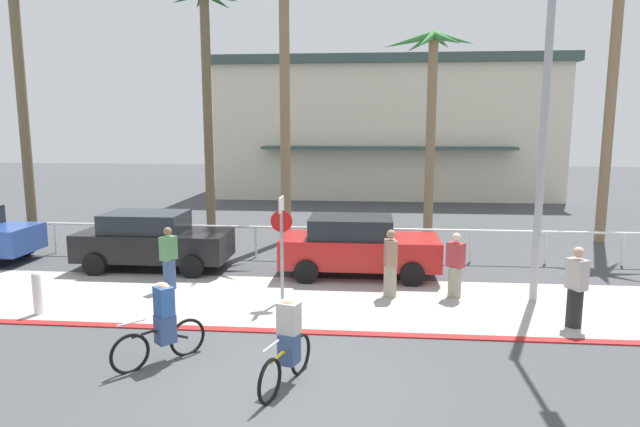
% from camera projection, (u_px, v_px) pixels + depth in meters
% --- Properties ---
extents(ground_plane, '(80.00, 80.00, 0.00)m').
position_uv_depth(ground_plane, '(329.00, 249.00, 18.98)').
color(ground_plane, '#424447').
extents(sidewalk_strip, '(44.00, 4.00, 0.02)m').
position_uv_depth(sidewalk_strip, '(311.00, 301.00, 13.28)').
color(sidewalk_strip, '#ADAAA0').
rests_on(sidewalk_strip, ground).
extents(curb_paint, '(44.00, 0.24, 0.03)m').
position_uv_depth(curb_paint, '(301.00, 332.00, 11.31)').
color(curb_paint, maroon).
rests_on(curb_paint, ground).
extents(building_backdrop, '(20.01, 9.72, 8.01)m').
position_uv_depth(building_backdrop, '(385.00, 128.00, 34.01)').
color(building_backdrop, beige).
rests_on(building_backdrop, ground).
extents(rail_fence, '(27.16, 0.08, 1.04)m').
position_uv_depth(rail_fence, '(326.00, 233.00, 17.37)').
color(rail_fence, white).
rests_on(rail_fence, ground).
extents(stop_sign_bike_lane, '(0.52, 0.56, 2.56)m').
position_uv_depth(stop_sign_bike_lane, '(282.00, 234.00, 13.00)').
color(stop_sign_bike_lane, gray).
rests_on(stop_sign_bike_lane, ground).
extents(bollard_0, '(0.20, 0.20, 1.00)m').
position_uv_depth(bollard_0, '(37.00, 292.00, 12.31)').
color(bollard_0, white).
rests_on(bollard_0, ground).
extents(streetlight_curb, '(0.24, 2.54, 7.50)m').
position_uv_depth(streetlight_curb, '(547.00, 123.00, 12.39)').
color(streetlight_curb, '#9EA0A5').
rests_on(streetlight_curb, ground).
extents(palm_tree_1, '(3.32, 3.11, 10.09)m').
position_uv_depth(palm_tree_1, '(16.00, 40.00, 19.58)').
color(palm_tree_1, brown).
rests_on(palm_tree_1, ground).
extents(palm_tree_2, '(2.65, 2.87, 9.33)m').
position_uv_depth(palm_tree_2, '(206.00, 66.00, 21.08)').
color(palm_tree_2, brown).
rests_on(palm_tree_2, ground).
extents(palm_tree_3, '(2.64, 3.56, 9.76)m').
position_uv_depth(palm_tree_3, '(284.00, 41.00, 19.05)').
color(palm_tree_3, '#846B4C').
rests_on(palm_tree_3, ground).
extents(palm_tree_4, '(3.39, 3.12, 7.66)m').
position_uv_depth(palm_tree_4, '(431.00, 89.00, 20.56)').
color(palm_tree_4, '#846B4C').
rests_on(palm_tree_4, ground).
extents(palm_tree_5, '(3.00, 2.89, 10.08)m').
position_uv_depth(palm_tree_5, '(616.00, 39.00, 18.90)').
color(palm_tree_5, '#846B4C').
rests_on(palm_tree_5, ground).
extents(car_black_1, '(4.40, 2.02, 1.69)m').
position_uv_depth(car_black_1, '(153.00, 240.00, 16.19)').
color(car_black_1, black).
rests_on(car_black_1, ground).
extents(car_red_2, '(4.40, 2.02, 1.69)m').
position_uv_depth(car_red_2, '(358.00, 246.00, 15.41)').
color(car_red_2, red).
rests_on(car_red_2, ground).
extents(cyclist_black_0, '(1.28, 1.38, 1.50)m').
position_uv_depth(cyclist_black_0, '(163.00, 325.00, 9.81)').
color(cyclist_black_0, black).
rests_on(cyclist_black_0, ground).
extents(cyclist_yellow_1, '(0.63, 1.75, 1.50)m').
position_uv_depth(cyclist_yellow_1, '(288.00, 344.00, 8.95)').
color(cyclist_yellow_1, black).
rests_on(cyclist_yellow_1, ground).
extents(pedestrian_0, '(0.43, 0.47, 1.65)m').
position_uv_depth(pedestrian_0, '(169.00, 261.00, 14.16)').
color(pedestrian_0, '#384C7A').
rests_on(pedestrian_0, ground).
extents(pedestrian_1, '(0.47, 0.46, 1.63)m').
position_uv_depth(pedestrian_1, '(455.00, 268.00, 13.49)').
color(pedestrian_1, gray).
rests_on(pedestrian_1, ground).
extents(pedestrian_2, '(0.43, 0.47, 1.74)m').
position_uv_depth(pedestrian_2, '(576.00, 290.00, 11.48)').
color(pedestrian_2, '#232326').
rests_on(pedestrian_2, ground).
extents(pedestrian_3, '(0.37, 0.44, 1.70)m').
position_uv_depth(pedestrian_3, '(390.00, 266.00, 13.51)').
color(pedestrian_3, gray).
rests_on(pedestrian_3, ground).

